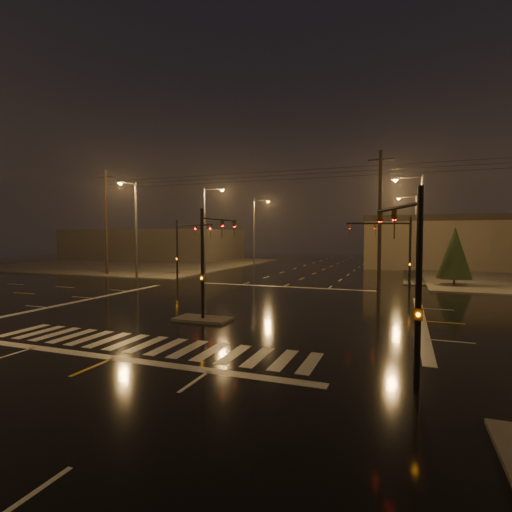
% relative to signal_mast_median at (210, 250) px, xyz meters
% --- Properties ---
extents(ground, '(140.00, 140.00, 0.00)m').
position_rel_signal_mast_median_xyz_m(ground, '(-0.00, 3.07, -3.75)').
color(ground, black).
rests_on(ground, ground).
extents(sidewalk_nw, '(36.00, 36.00, 0.12)m').
position_rel_signal_mast_median_xyz_m(sidewalk_nw, '(-30.00, 33.07, -3.69)').
color(sidewalk_nw, '#46433F').
rests_on(sidewalk_nw, ground).
extents(median_island, '(3.00, 1.60, 0.15)m').
position_rel_signal_mast_median_xyz_m(median_island, '(-0.00, -0.93, -3.68)').
color(median_island, '#46433F').
rests_on(median_island, ground).
extents(crosswalk, '(15.00, 2.60, 0.01)m').
position_rel_signal_mast_median_xyz_m(crosswalk, '(-0.00, -5.93, -3.75)').
color(crosswalk, beige).
rests_on(crosswalk, ground).
extents(stop_bar_near, '(16.00, 0.50, 0.01)m').
position_rel_signal_mast_median_xyz_m(stop_bar_near, '(-0.00, -7.93, -3.75)').
color(stop_bar_near, beige).
rests_on(stop_bar_near, ground).
extents(stop_bar_far, '(16.00, 0.50, 0.01)m').
position_rel_signal_mast_median_xyz_m(stop_bar_far, '(-0.00, 14.07, -3.75)').
color(stop_bar_far, beige).
rests_on(stop_bar_far, ground).
extents(commercial_block, '(30.00, 18.00, 5.60)m').
position_rel_signal_mast_median_xyz_m(commercial_block, '(-35.00, 45.07, -0.95)').
color(commercial_block, '#3B3734').
rests_on(commercial_block, ground).
extents(signal_mast_median, '(0.25, 4.59, 6.00)m').
position_rel_signal_mast_median_xyz_m(signal_mast_median, '(0.00, 0.00, 0.00)').
color(signal_mast_median, black).
rests_on(signal_mast_median, ground).
extents(signal_mast_ne, '(4.84, 1.86, 6.00)m').
position_rel_signal_mast_median_xyz_m(signal_mast_ne, '(9.50, 13.21, 0.04)').
color(signal_mast_ne, black).
rests_on(signal_mast_ne, ground).
extents(signal_mast_nw, '(4.84, 1.86, 6.00)m').
position_rel_signal_mast_median_xyz_m(signal_mast_nw, '(-9.50, 13.21, 0.04)').
color(signal_mast_nw, black).
rests_on(signal_mast_nw, ground).
extents(signal_mast_se, '(1.55, 3.87, 6.00)m').
position_rel_signal_mast_median_xyz_m(signal_mast_se, '(10.23, -6.68, -0.04)').
color(signal_mast_se, black).
rests_on(signal_mast_se, ground).
extents(streetlight_1, '(2.77, 0.32, 10.00)m').
position_rel_signal_mast_median_xyz_m(streetlight_1, '(-11.18, 21.07, 2.05)').
color(streetlight_1, '#38383A').
rests_on(streetlight_1, ground).
extents(streetlight_2, '(2.77, 0.32, 10.00)m').
position_rel_signal_mast_median_xyz_m(streetlight_2, '(-11.18, 37.07, 2.05)').
color(streetlight_2, '#38383A').
rests_on(streetlight_2, ground).
extents(streetlight_3, '(2.77, 0.32, 10.00)m').
position_rel_signal_mast_median_xyz_m(streetlight_3, '(11.18, 19.07, 2.05)').
color(streetlight_3, '#38383A').
rests_on(streetlight_3, ground).
extents(streetlight_4, '(2.77, 0.32, 10.00)m').
position_rel_signal_mast_median_xyz_m(streetlight_4, '(11.18, 39.07, 2.05)').
color(streetlight_4, '#38383A').
rests_on(streetlight_4, ground).
extents(streetlight_5, '(0.32, 2.77, 10.00)m').
position_rel_signal_mast_median_xyz_m(streetlight_5, '(-16.00, 14.26, 2.05)').
color(streetlight_5, '#38383A').
rests_on(streetlight_5, ground).
extents(utility_pole_0, '(2.20, 0.32, 12.00)m').
position_rel_signal_mast_median_xyz_m(utility_pole_0, '(-22.00, 17.07, 2.38)').
color(utility_pole_0, black).
rests_on(utility_pole_0, ground).
extents(utility_pole_1, '(2.20, 0.32, 12.00)m').
position_rel_signal_mast_median_xyz_m(utility_pole_1, '(8.00, 17.07, 2.38)').
color(utility_pole_1, black).
rests_on(utility_pole_1, ground).
extents(conifer_0, '(2.97, 2.97, 5.35)m').
position_rel_signal_mast_median_xyz_m(conifer_0, '(14.31, 19.87, -0.73)').
color(conifer_0, black).
rests_on(conifer_0, ground).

